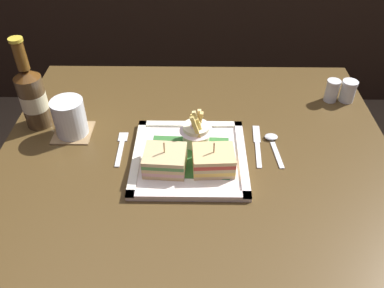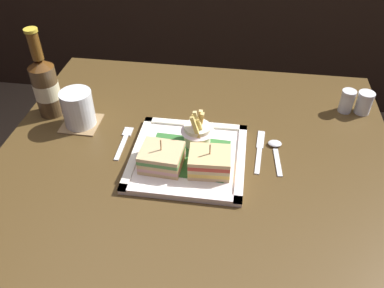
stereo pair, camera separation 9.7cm
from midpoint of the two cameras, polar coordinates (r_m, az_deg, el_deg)
dining_table at (r=1.12m, az=3.00°, el=-7.56°), size 1.00×0.89×0.73m
square_plate at (r=0.99m, az=2.27°, el=-2.04°), size 0.28×0.28×0.02m
sandwich_half_left at (r=0.94m, az=-1.43°, el=-2.10°), size 0.10×0.09×0.08m
sandwich_half_right at (r=0.93m, az=5.51°, el=-2.71°), size 0.10×0.08×0.08m
fries_cup at (r=1.00m, az=3.68°, el=1.73°), size 0.08×0.08×0.11m
beer_bottle at (r=1.15m, az=-17.98°, el=7.97°), size 0.07×0.07×0.25m
drink_coaster at (r=1.13m, az=-13.19°, el=2.78°), size 0.10×0.10×0.00m
water_glass at (r=1.10m, az=-13.54°, el=4.70°), size 0.08×0.08×0.10m
fork at (r=1.05m, az=-7.10°, el=0.37°), size 0.02×0.13×0.00m
knife at (r=1.04m, az=12.30°, el=-0.86°), size 0.02×0.17×0.00m
spoon at (r=1.05m, az=14.49°, el=-0.71°), size 0.03×0.13×0.01m
salt_shaker at (r=1.24m, az=23.37°, el=5.42°), size 0.04×0.04×0.07m
pepper_shaker at (r=1.25m, az=25.45°, el=5.12°), size 0.05×0.05×0.07m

